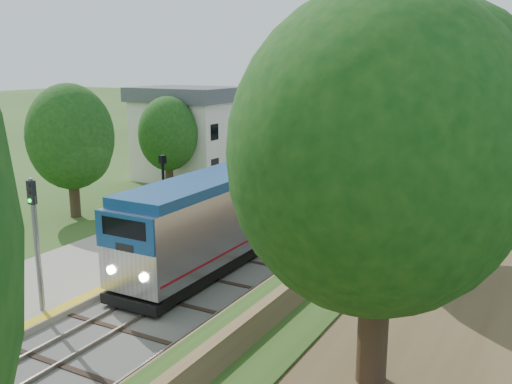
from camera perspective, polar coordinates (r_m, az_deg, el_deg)
The scene contains 10 objects.
trackbed at distance 71.95m, azimuth 18.31°, elevation 4.25°, with size 9.50×170.00×0.28m.
platform at distance 34.41m, azimuth -8.44°, elevation -4.01°, with size 6.40×68.00×0.38m, color gray.
yellow_stripe at distance 32.76m, azimuth -4.46°, elevation -4.43°, with size 0.55×68.00×0.01m, color gold.
station_building at distance 49.78m, azimuth -6.92°, elevation 5.88°, with size 8.60×6.60×8.00m.
signal_gantry at distance 66.44m, azimuth 18.17°, elevation 7.73°, with size 8.40×0.38×6.20m.
trees_behind_platform at distance 40.71m, azimuth -11.38°, elevation 4.77°, with size 7.82×53.32×7.21m.
train at distance 77.95m, azimuth 17.83°, elevation 6.56°, with size 3.04×121.69×4.46m.
lamppost_far at distance 31.29m, azimuth -9.17°, elevation -1.24°, with size 0.48×0.48×4.89m.
signal_platform at distance 23.86m, azimuth -21.23°, elevation -3.61°, with size 0.32×0.25×5.42m.
signal_farside at distance 30.49m, azimuth 11.57°, elevation 0.42°, with size 0.32×0.25×5.81m.
Camera 1 is at (14.94, -10.05, 10.16)m, focal length 40.00 mm.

